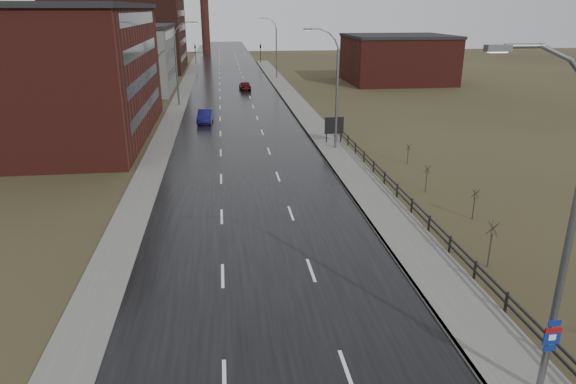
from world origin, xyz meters
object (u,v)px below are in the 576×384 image
object	(u,v)px
car_far	(245,86)
car_near	(205,117)
streetlight_main	(560,241)
billboard	(334,126)

from	to	relation	value
car_far	car_near	bearing A→B (deg)	74.05
car_near	car_far	xyz separation A→B (m)	(5.99, 25.52, -0.03)
car_near	car_far	world-z (taller)	car_near
streetlight_main	car_near	world-z (taller)	streetlight_main
streetlight_main	car_near	bearing A→B (deg)	104.62
streetlight_main	car_far	size ratio (longest dim) A/B	2.76
billboard	car_far	bearing A→B (deg)	100.85
streetlight_main	car_far	world-z (taller)	streetlight_main
billboard	car_far	size ratio (longest dim) A/B	0.63
billboard	car_far	distance (m)	38.02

